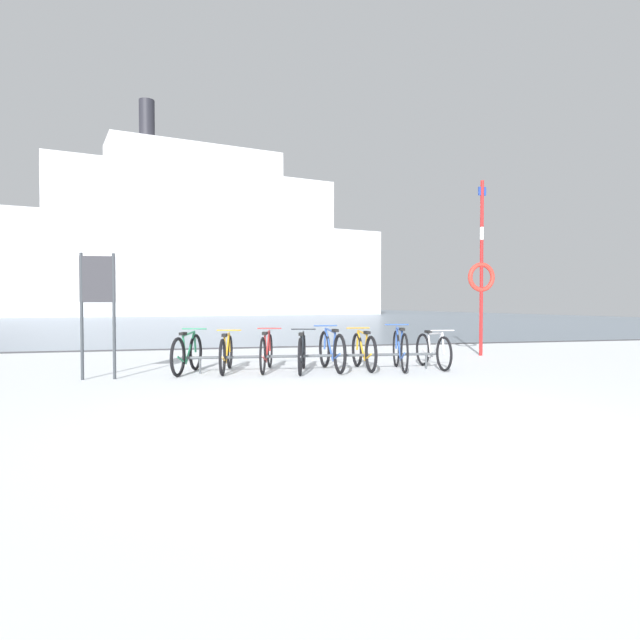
{
  "coord_description": "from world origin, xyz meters",
  "views": [
    {
      "loc": [
        -1.92,
        -5.39,
        1.23
      ],
      "look_at": [
        0.97,
        5.53,
        0.9
      ],
      "focal_mm": 30.96,
      "sensor_mm": 36.0,
      "label": 1
    }
  ],
  "objects_px": {
    "bicycle_3": "(302,353)",
    "bicycle_5": "(364,351)",
    "bicycle_0": "(187,353)",
    "rescue_post": "(481,272)",
    "ferry_ship": "(202,246)",
    "bicycle_7": "(433,350)",
    "bicycle_6": "(400,349)",
    "bicycle_4": "(332,350)",
    "info_sign": "(98,294)",
    "bicycle_2": "(267,352)",
    "bicycle_1": "(226,353)"
  },
  "relations": [
    {
      "from": "bicycle_3",
      "to": "rescue_post",
      "type": "bearing_deg",
      "value": 22.69
    },
    {
      "from": "info_sign",
      "to": "ferry_ship",
      "type": "height_order",
      "value": "ferry_ship"
    },
    {
      "from": "bicycle_5",
      "to": "ferry_ship",
      "type": "height_order",
      "value": "ferry_ship"
    },
    {
      "from": "bicycle_5",
      "to": "info_sign",
      "type": "bearing_deg",
      "value": -178.02
    },
    {
      "from": "bicycle_3",
      "to": "bicycle_5",
      "type": "height_order",
      "value": "bicycle_5"
    },
    {
      "from": "bicycle_2",
      "to": "bicycle_5",
      "type": "relative_size",
      "value": 1.02
    },
    {
      "from": "bicycle_7",
      "to": "ferry_ship",
      "type": "bearing_deg",
      "value": 91.88
    },
    {
      "from": "ferry_ship",
      "to": "info_sign",
      "type": "bearing_deg",
      "value": -94.58
    },
    {
      "from": "bicycle_6",
      "to": "bicycle_0",
      "type": "bearing_deg",
      "value": 172.84
    },
    {
      "from": "bicycle_3",
      "to": "info_sign",
      "type": "height_order",
      "value": "info_sign"
    },
    {
      "from": "ferry_ship",
      "to": "bicycle_6",
      "type": "bearing_deg",
      "value": -88.88
    },
    {
      "from": "bicycle_2",
      "to": "ferry_ship",
      "type": "bearing_deg",
      "value": 88.46
    },
    {
      "from": "bicycle_3",
      "to": "bicycle_6",
      "type": "distance_m",
      "value": 1.85
    },
    {
      "from": "bicycle_5",
      "to": "bicycle_7",
      "type": "distance_m",
      "value": 1.36
    },
    {
      "from": "bicycle_4",
      "to": "ferry_ship",
      "type": "height_order",
      "value": "ferry_ship"
    },
    {
      "from": "bicycle_7",
      "to": "rescue_post",
      "type": "xyz_separation_m",
      "value": [
        2.29,
        2.1,
        1.65
      ]
    },
    {
      "from": "bicycle_1",
      "to": "ferry_ship",
      "type": "relative_size",
      "value": 0.04
    },
    {
      "from": "bicycle_0",
      "to": "bicycle_6",
      "type": "relative_size",
      "value": 0.94
    },
    {
      "from": "bicycle_0",
      "to": "bicycle_1",
      "type": "height_order",
      "value": "bicycle_0"
    },
    {
      "from": "bicycle_0",
      "to": "rescue_post",
      "type": "xyz_separation_m",
      "value": [
        6.84,
        1.68,
        1.64
      ]
    },
    {
      "from": "bicycle_6",
      "to": "ferry_ship",
      "type": "height_order",
      "value": "ferry_ship"
    },
    {
      "from": "bicycle_1",
      "to": "bicycle_5",
      "type": "bearing_deg",
      "value": -6.93
    },
    {
      "from": "bicycle_3",
      "to": "info_sign",
      "type": "relative_size",
      "value": 0.79
    },
    {
      "from": "ferry_ship",
      "to": "bicycle_0",
      "type": "bearing_deg",
      "value": -93.08
    },
    {
      "from": "bicycle_2",
      "to": "ferry_ship",
      "type": "relative_size",
      "value": 0.04
    },
    {
      "from": "bicycle_3",
      "to": "bicycle_5",
      "type": "xyz_separation_m",
      "value": [
        1.2,
        0.06,
        0.0
      ]
    },
    {
      "from": "info_sign",
      "to": "rescue_post",
      "type": "relative_size",
      "value": 0.5
    },
    {
      "from": "bicycle_5",
      "to": "rescue_post",
      "type": "relative_size",
      "value": 0.39
    },
    {
      "from": "bicycle_6",
      "to": "ferry_ship",
      "type": "distance_m",
      "value": 53.36
    },
    {
      "from": "ferry_ship",
      "to": "bicycle_7",
      "type": "bearing_deg",
      "value": -88.12
    },
    {
      "from": "bicycle_5",
      "to": "info_sign",
      "type": "height_order",
      "value": "info_sign"
    },
    {
      "from": "bicycle_3",
      "to": "ferry_ship",
      "type": "xyz_separation_m",
      "value": [
        0.81,
        52.72,
        7.24
      ]
    },
    {
      "from": "bicycle_0",
      "to": "rescue_post",
      "type": "relative_size",
      "value": 0.38
    },
    {
      "from": "bicycle_3",
      "to": "rescue_post",
      "type": "xyz_separation_m",
      "value": [
        4.84,
        2.02,
        1.64
      ]
    },
    {
      "from": "bicycle_2",
      "to": "bicycle_5",
      "type": "distance_m",
      "value": 1.81
    },
    {
      "from": "info_sign",
      "to": "rescue_post",
      "type": "xyz_separation_m",
      "value": [
        8.26,
        2.12,
        0.59
      ]
    },
    {
      "from": "rescue_post",
      "to": "ferry_ship",
      "type": "relative_size",
      "value": 0.1
    },
    {
      "from": "bicycle_2",
      "to": "rescue_post",
      "type": "height_order",
      "value": "rescue_post"
    },
    {
      "from": "bicycle_1",
      "to": "bicycle_3",
      "type": "bearing_deg",
      "value": -15.54
    },
    {
      "from": "info_sign",
      "to": "bicycle_5",
      "type": "bearing_deg",
      "value": 1.98
    },
    {
      "from": "bicycle_2",
      "to": "bicycle_5",
      "type": "height_order",
      "value": "same"
    },
    {
      "from": "bicycle_1",
      "to": "ferry_ship",
      "type": "xyz_separation_m",
      "value": [
        2.13,
        52.35,
        7.25
      ]
    },
    {
      "from": "bicycle_1",
      "to": "bicycle_4",
      "type": "height_order",
      "value": "bicycle_4"
    },
    {
      "from": "bicycle_2",
      "to": "bicycle_4",
      "type": "bearing_deg",
      "value": -10.71
    },
    {
      "from": "bicycle_0",
      "to": "rescue_post",
      "type": "bearing_deg",
      "value": 13.81
    },
    {
      "from": "bicycle_4",
      "to": "bicycle_5",
      "type": "xyz_separation_m",
      "value": [
        0.62,
        -0.02,
        -0.02
      ]
    },
    {
      "from": "rescue_post",
      "to": "bicycle_4",
      "type": "bearing_deg",
      "value": -155.5
    },
    {
      "from": "bicycle_0",
      "to": "bicycle_1",
      "type": "relative_size",
      "value": 0.93
    },
    {
      "from": "rescue_post",
      "to": "bicycle_2",
      "type": "bearing_deg",
      "value": -162.45
    },
    {
      "from": "bicycle_4",
      "to": "bicycle_6",
      "type": "relative_size",
      "value": 1.06
    }
  ]
}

